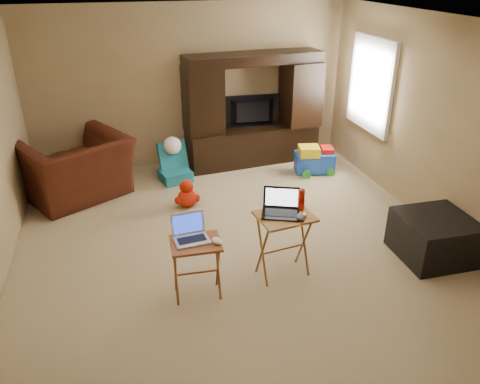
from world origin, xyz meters
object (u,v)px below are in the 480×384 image
object	(u,v)px
laptop_right	(281,204)
water_bottle	(301,200)
television	(253,112)
tray_table_left	(197,269)
mouse_left	(217,241)
ottoman	(434,237)
mouse_right	(302,217)
recliner	(76,168)
laptop_left	(191,230)
entertainment_center	(253,110)
push_toy	(315,159)
plush_toy	(187,193)
child_rocker	(175,163)
tray_table_right	(283,245)

from	to	relation	value
laptop_right	water_bottle	distance (m)	0.25
television	tray_table_left	distance (m)	3.60
mouse_left	water_bottle	distance (m)	1.00
television	water_bottle	xyz separation A→B (m)	(-0.39, -3.02, -0.02)
ottoman	mouse_left	xyz separation A→B (m)	(-2.50, -0.06, 0.40)
ottoman	mouse_right	distance (m)	1.69
recliner	laptop_left	world-z (taller)	recliner
entertainment_center	laptop_left	distance (m)	3.56
ottoman	laptop_left	bearing A→B (deg)	179.18
push_toy	mouse_right	distance (m)	2.88
ottoman	television	bearing A→B (deg)	109.67
mouse_left	mouse_right	distance (m)	0.89
push_toy	laptop_right	size ratio (longest dim) A/B	1.64
tray_table_left	laptop_right	distance (m)	1.05
water_bottle	recliner	bearing A→B (deg)	134.02
plush_toy	laptop_left	xyz separation A→B (m)	(-0.24, -1.87, 0.54)
push_toy	mouse_left	world-z (taller)	mouse_left
child_rocker	push_toy	world-z (taller)	child_rocker
tray_table_left	entertainment_center	bearing A→B (deg)	67.45
recliner	water_bottle	distance (m)	3.40
recliner	plush_toy	world-z (taller)	recliner
entertainment_center	plush_toy	distance (m)	1.99
recliner	push_toy	distance (m)	3.56
laptop_left	mouse_left	distance (m)	0.26
recliner	push_toy	size ratio (longest dim) A/B	2.17
laptop_right	tray_table_right	bearing A→B (deg)	-4.04
plush_toy	mouse_right	xyz separation A→B (m)	(0.85, -1.91, 0.54)
recliner	laptop_left	size ratio (longest dim) A/B	4.10
child_rocker	ottoman	bearing A→B (deg)	-61.28
mouse_right	recliner	bearing A→B (deg)	130.90
child_rocker	water_bottle	xyz separation A→B (m)	(0.96, -2.60, 0.53)
entertainment_center	laptop_left	size ratio (longest dim) A/B	6.67
television	tray_table_right	size ratio (longest dim) A/B	1.26
water_bottle	plush_toy	bearing A→B (deg)	118.44
recliner	plush_toy	size ratio (longest dim) A/B	3.30
push_toy	mouse_left	size ratio (longest dim) A/B	4.87
mouse_left	tray_table_left	bearing A→B (deg)	159.78
television	recliner	distance (m)	2.84
entertainment_center	recliner	bearing A→B (deg)	-172.85
plush_toy	laptop_right	bearing A→B (deg)	-68.82
laptop_right	water_bottle	size ratio (longest dim) A/B	1.70
entertainment_center	recliner	size ratio (longest dim) A/B	1.63
laptop_right	push_toy	bearing A→B (deg)	81.33
tray_table_left	tray_table_right	world-z (taller)	tray_table_right
ottoman	tray_table_right	world-z (taller)	tray_table_right
ottoman	tray_table_right	bearing A→B (deg)	176.03
tray_table_left	water_bottle	size ratio (longest dim) A/B	2.82
plush_toy	mouse_left	bearing A→B (deg)	-90.66
tray_table_left	water_bottle	world-z (taller)	water_bottle
push_toy	laptop_left	bearing A→B (deg)	-121.68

